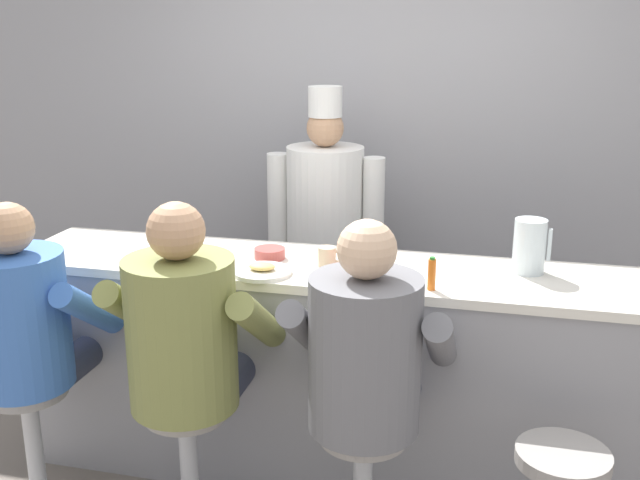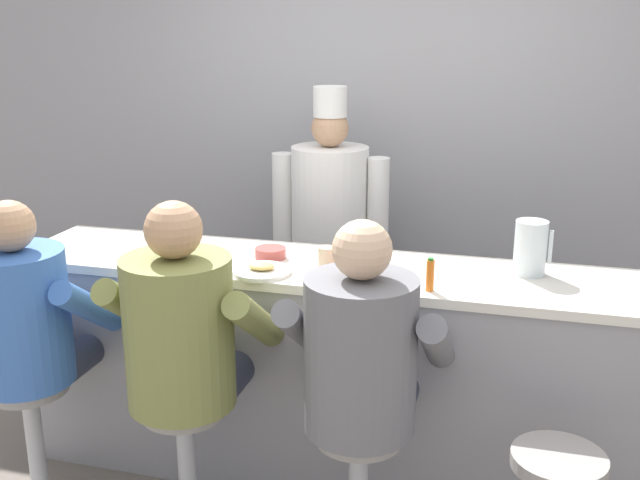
% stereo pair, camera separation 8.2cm
% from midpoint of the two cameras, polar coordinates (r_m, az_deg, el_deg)
% --- Properties ---
extents(wall_back, '(10.00, 0.06, 2.70)m').
position_cam_midpoint_polar(wall_back, '(4.59, 4.17, 7.49)').
color(wall_back, '#99999E').
rests_on(wall_back, ground_plane).
extents(diner_counter, '(2.86, 0.59, 1.02)m').
position_cam_midpoint_polar(diner_counter, '(3.48, -0.20, -9.90)').
color(diner_counter, gray).
rests_on(diner_counter, ground_plane).
extents(ketchup_bottle_red, '(0.07, 0.07, 0.23)m').
position_cam_midpoint_polar(ketchup_bottle_red, '(3.10, 2.65, -1.00)').
color(ketchup_bottle_red, red).
rests_on(ketchup_bottle_red, diner_counter).
extents(mustard_bottle_yellow, '(0.06, 0.06, 0.23)m').
position_cam_midpoint_polar(mustard_bottle_yellow, '(3.03, 3.24, -1.38)').
color(mustard_bottle_yellow, yellow).
rests_on(mustard_bottle_yellow, diner_counter).
extents(hot_sauce_bottle_orange, '(0.03, 0.03, 0.14)m').
position_cam_midpoint_polar(hot_sauce_bottle_orange, '(2.99, 7.73, -2.59)').
color(hot_sauce_bottle_orange, orange).
rests_on(hot_sauce_bottle_orange, diner_counter).
extents(water_pitcher_clear, '(0.16, 0.14, 0.23)m').
position_cam_midpoint_polar(water_pitcher_clear, '(3.27, 14.99, -0.46)').
color(water_pitcher_clear, silver).
rests_on(water_pitcher_clear, diner_counter).
extents(breakfast_plate, '(0.25, 0.25, 0.05)m').
position_cam_midpoint_polar(breakfast_plate, '(3.18, -5.17, -2.35)').
color(breakfast_plate, white).
rests_on(breakfast_plate, diner_counter).
extents(cereal_bowl, '(0.14, 0.14, 0.05)m').
position_cam_midpoint_polar(cereal_bowl, '(3.38, -4.55, -1.02)').
color(cereal_bowl, '#B24C47').
rests_on(cereal_bowl, diner_counter).
extents(coffee_mug_tan, '(0.12, 0.08, 0.09)m').
position_cam_midpoint_polar(coffee_mug_tan, '(3.25, -0.11, -1.29)').
color(coffee_mug_tan, beige).
rests_on(coffee_mug_tan, diner_counter).
extents(diner_seated_blue, '(0.61, 0.60, 1.38)m').
position_cam_midpoint_polar(diner_seated_blue, '(3.34, -22.23, -6.17)').
color(diner_seated_blue, '#B2B5BA').
rests_on(diner_seated_blue, ground_plane).
extents(diner_seated_olive, '(0.64, 0.63, 1.42)m').
position_cam_midpoint_polar(diner_seated_olive, '(2.98, -10.95, -7.46)').
color(diner_seated_olive, '#B2B5BA').
rests_on(diner_seated_olive, ground_plane).
extents(diner_seated_grey, '(0.63, 0.62, 1.40)m').
position_cam_midpoint_polar(diner_seated_grey, '(2.78, 2.70, -9.20)').
color(diner_seated_grey, '#B2B5BA').
rests_on(diner_seated_grey, ground_plane).
extents(cook_in_whites_near, '(0.67, 0.43, 1.72)m').
position_cam_midpoint_polar(cook_in_whites_near, '(4.23, -0.18, 1.14)').
color(cook_in_whites_near, '#232328').
rests_on(cook_in_whites_near, ground_plane).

